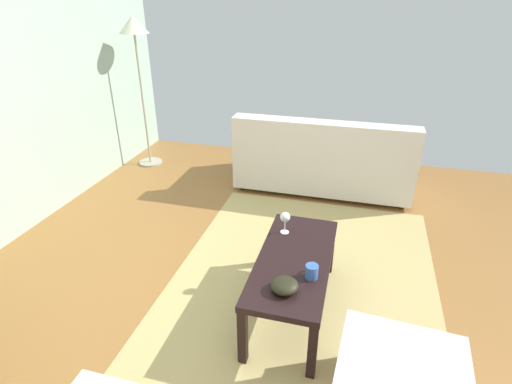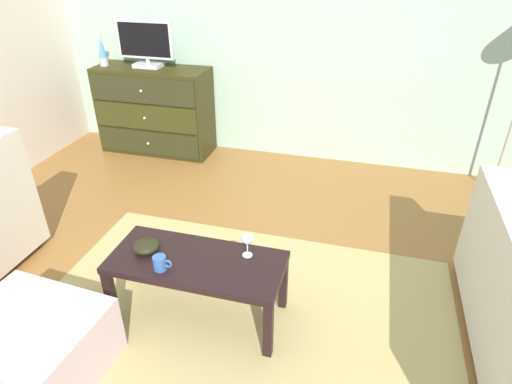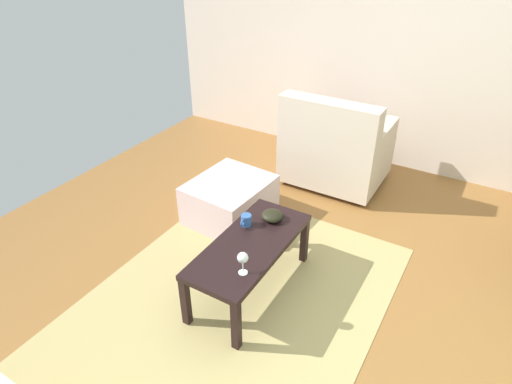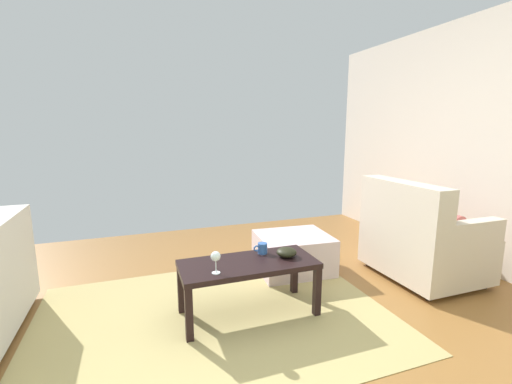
% 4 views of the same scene
% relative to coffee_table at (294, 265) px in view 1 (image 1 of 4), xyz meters
% --- Properties ---
extents(ground_plane, '(5.61, 5.18, 0.05)m').
position_rel_coffee_table_xyz_m(ground_plane, '(0.05, 0.17, -0.39)').
color(ground_plane, olive).
extents(area_rug, '(2.60, 1.90, 0.01)m').
position_rel_coffee_table_xyz_m(area_rug, '(0.25, -0.03, -0.36)').
color(area_rug, tan).
rests_on(area_rug, ground_plane).
extents(coffee_table, '(1.03, 0.45, 0.42)m').
position_rel_coffee_table_xyz_m(coffee_table, '(0.00, 0.00, 0.00)').
color(coffee_table, black).
rests_on(coffee_table, ground_plane).
extents(wine_glass, '(0.07, 0.07, 0.16)m').
position_rel_coffee_table_xyz_m(wine_glass, '(0.28, 0.12, 0.17)').
color(wine_glass, silver).
rests_on(wine_glass, coffee_table).
extents(mug, '(0.11, 0.08, 0.08)m').
position_rel_coffee_table_xyz_m(mug, '(-0.16, -0.13, 0.10)').
color(mug, '#335CA5').
rests_on(mug, coffee_table).
extents(bowl_decorative, '(0.16, 0.16, 0.07)m').
position_rel_coffee_table_xyz_m(bowl_decorative, '(-0.32, -0.00, 0.09)').
color(bowl_decorative, black).
rests_on(bowl_decorative, coffee_table).
extents(couch_large, '(0.85, 1.79, 0.80)m').
position_rel_coffee_table_xyz_m(couch_large, '(1.95, 0.03, -0.05)').
color(couch_large, '#332319').
rests_on(couch_large, ground_plane).
extents(standing_lamp, '(0.32, 0.32, 1.68)m').
position_rel_coffee_table_xyz_m(standing_lamp, '(2.07, 2.16, 1.07)').
color(standing_lamp, '#A59E8C').
rests_on(standing_lamp, ground_plane).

